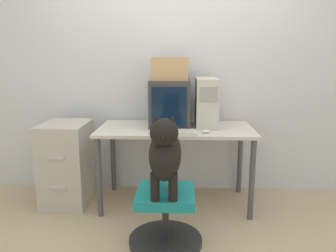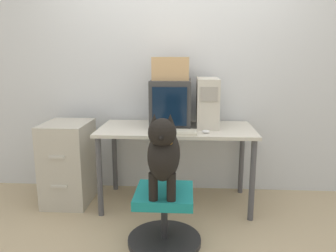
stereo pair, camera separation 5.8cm
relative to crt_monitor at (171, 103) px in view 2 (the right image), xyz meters
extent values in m
plane|color=tan|center=(0.06, -0.44, -0.97)|extent=(12.00, 12.00, 0.00)
cube|color=silver|center=(0.06, 0.32, 0.33)|extent=(8.00, 0.05, 2.60)
cube|color=beige|center=(0.06, -0.09, -0.23)|extent=(1.42, 0.69, 0.03)
cylinder|color=#4C4C51|center=(-0.61, -0.39, -0.61)|extent=(0.05, 0.05, 0.72)
cylinder|color=#4C4C51|center=(0.72, -0.39, -0.61)|extent=(0.05, 0.05, 0.72)
cylinder|color=#4C4C51|center=(-0.61, 0.20, -0.61)|extent=(0.05, 0.05, 0.72)
cylinder|color=#4C4C51|center=(0.72, 0.20, -0.61)|extent=(0.05, 0.05, 0.72)
cube|color=#383838|center=(0.00, 0.00, 0.00)|extent=(0.37, 0.47, 0.43)
cube|color=black|center=(0.00, -0.24, 0.00)|extent=(0.30, 0.01, 0.34)
cube|color=beige|center=(0.34, 0.00, 0.01)|extent=(0.20, 0.42, 0.45)
cube|color=#9E998E|center=(0.34, -0.22, 0.11)|extent=(0.15, 0.01, 0.13)
cube|color=beige|center=(0.04, -0.34, -0.21)|extent=(0.41, 0.17, 0.02)
cube|color=beige|center=(0.04, -0.34, -0.19)|extent=(0.37, 0.14, 0.00)
ellipsoid|color=silver|center=(0.32, -0.31, -0.20)|extent=(0.07, 0.05, 0.03)
cylinder|color=#262628|center=(-0.01, -0.79, -0.95)|extent=(0.56, 0.56, 0.04)
cylinder|color=#262628|center=(-0.01, -0.79, -0.77)|extent=(0.05, 0.05, 0.31)
cube|color=teal|center=(-0.01, -0.79, -0.58)|extent=(0.42, 0.43, 0.07)
ellipsoid|color=black|center=(-0.01, -0.81, -0.26)|extent=(0.23, 0.53, 0.36)
cylinder|color=black|center=(-0.07, -0.96, -0.44)|extent=(0.06, 0.06, 0.20)
cylinder|color=black|center=(0.06, -0.96, -0.44)|extent=(0.06, 0.06, 0.20)
sphere|color=black|center=(-0.01, -0.96, -0.06)|extent=(0.19, 0.19, 0.19)
cone|color=black|center=(-0.01, -1.05, -0.08)|extent=(0.09, 0.10, 0.09)
cone|color=black|center=(-0.06, -0.95, 0.02)|extent=(0.07, 0.07, 0.09)
cone|color=black|center=(0.05, -0.95, 0.02)|extent=(0.07, 0.07, 0.09)
torus|color=orange|center=(-0.01, -0.94, -0.14)|extent=(0.14, 0.14, 0.02)
cube|color=#B7B2A3|center=(-0.98, -0.10, -0.58)|extent=(0.42, 0.52, 0.79)
cube|color=beige|center=(-0.98, -0.37, -0.44)|extent=(0.15, 0.01, 0.02)
cube|color=beige|center=(-0.98, -0.37, -0.71)|extent=(0.15, 0.01, 0.02)
cube|color=tan|center=(0.00, 0.00, 0.32)|extent=(0.33, 0.32, 0.21)
cube|color=beige|center=(0.00, 0.00, 0.42)|extent=(0.04, 0.31, 0.00)
camera|label=1|loc=(0.11, -3.06, 0.43)|focal=35.00mm
camera|label=2|loc=(0.17, -3.05, 0.43)|focal=35.00mm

